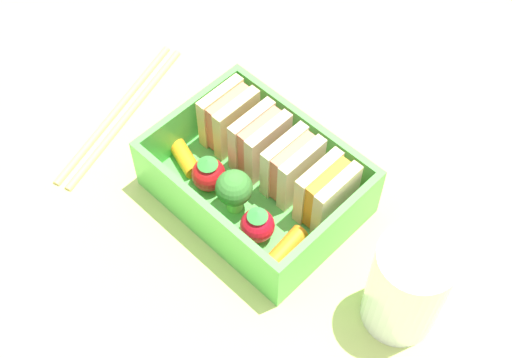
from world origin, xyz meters
TOP-DOWN VIEW (x-y plane):
  - ground_plane at (0.00, 0.00)cm, footprint 120.00×120.00cm
  - bento_tray at (0.00, 0.00)cm, footprint 16.53×12.22cm
  - bento_rim at (0.00, 0.00)cm, footprint 16.53×12.22cm
  - sandwich_left at (-5.53, 2.34)cm, footprint 2.87×4.69cm
  - sandwich_center_left at (-1.84, 2.34)cm, footprint 2.87×4.69cm
  - sandwich_center at (1.84, 2.34)cm, footprint 2.87×4.69cm
  - sandwich_center_right at (5.53, 2.34)cm, footprint 2.87×4.69cm
  - carrot_stick_far_left at (-6.28, -2.30)cm, footprint 3.87×2.42cm
  - strawberry_far_left at (-3.16, -2.38)cm, footprint 2.87×2.87cm
  - broccoli_floret at (-0.16, -2.49)cm, footprint 3.01×3.01cm
  - strawberry_left at (3.14, -3.05)cm, footprint 2.79×2.79cm
  - carrot_stick_left at (5.92, -2.72)cm, footprint 1.81×4.11cm
  - chopstick_pair at (-15.30, -2.25)cm, footprint 7.20×18.06cm
  - drinking_glass at (15.16, 0.40)cm, footprint 5.67×5.67cm

SIDE VIEW (x-z plane):
  - ground_plane at x=0.00cm, z-range -2.00..0.00cm
  - chopstick_pair at x=-15.30cm, z-range 0.00..0.70cm
  - bento_tray at x=0.00cm, z-range 0.00..1.20cm
  - carrot_stick_far_left at x=-6.28cm, z-range 1.20..2.65cm
  - carrot_stick_left at x=5.92cm, z-range 1.20..2.67cm
  - strawberry_left at x=3.14cm, z-range 1.02..4.41cm
  - strawberry_far_left at x=-3.16cm, z-range 1.02..4.49cm
  - bento_rim at x=0.00cm, z-range 1.20..5.67cm
  - broccoli_floret at x=-0.16cm, z-range 1.67..6.00cm
  - sandwich_left at x=-5.53cm, z-range 1.20..6.55cm
  - sandwich_center_left at x=-1.84cm, z-range 1.20..6.55cm
  - sandwich_center at x=1.84cm, z-range 1.20..6.55cm
  - sandwich_center_right at x=5.53cm, z-range 1.20..6.55cm
  - drinking_glass at x=15.16cm, z-range 0.00..9.01cm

